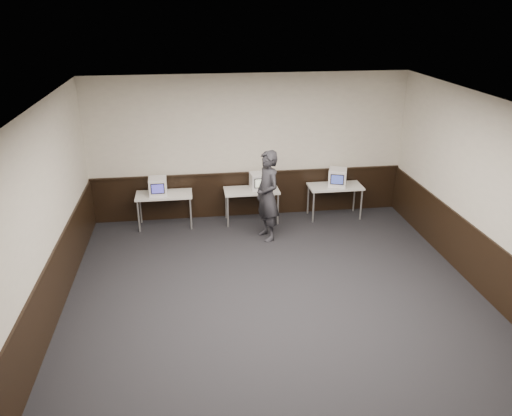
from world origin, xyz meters
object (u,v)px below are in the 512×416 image
Objects in this scene: desk_right at (335,189)px; person at (268,196)px; desk_center at (252,193)px; emac_center at (259,181)px; desk_left at (164,197)px; emac_left at (158,186)px; emac_right at (338,177)px.

person reaches higher than desk_right.
desk_center and desk_right have the same top height.
desk_center is at bearing -172.08° from emac_center.
desk_right is at bearing 0.00° from desk_left.
desk_center is 1.00× the size of desk_right.
emac_right is at bearing -1.28° from emac_left.
desk_left is at bearing 13.37° from emac_left.
person is at bearing -151.94° from desk_right.
emac_left is 1.02× the size of emac_center.
person is (-1.73, -0.90, -0.00)m from emac_right.
emac_center is (2.06, 0.04, 0.25)m from desk_left.
desk_right is at bearing -164.05° from emac_right.
person is at bearing -91.61° from emac_center.
desk_left is 3.85m from emac_right.
desk_center is 1.90m from desk_right.
emac_left is (-3.91, -0.03, 0.26)m from desk_right.
desk_left is 2.31m from person.
emac_right is at bearing -5.76° from emac_center.
emac_right reaches higher than desk_left.
desk_right is 1.93m from person.
person is (2.11, -0.90, 0.26)m from desk_left.
desk_center is at bearing -160.81° from emac_right.
emac_left is at bearing -179.13° from desk_center.
emac_right is (3.95, 0.03, 0.01)m from emac_left.
person reaches higher than emac_center.
desk_right is at bearing 0.00° from desk_center.
desk_center is (1.90, 0.00, 0.00)m from desk_left.
person is at bearing -133.28° from emac_right.
desk_left is 1.00× the size of desk_right.
emac_left is 2.39m from person.
emac_left is 0.22× the size of person.
emac_left is at bearing -164.94° from desk_left.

